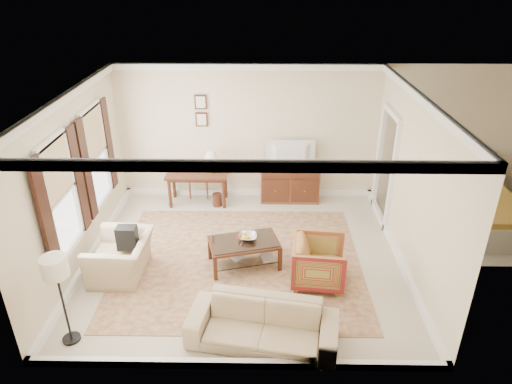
{
  "coord_description": "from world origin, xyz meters",
  "views": [
    {
      "loc": [
        0.31,
        -6.7,
        4.67
      ],
      "look_at": [
        0.2,
        0.3,
        1.15
      ],
      "focal_mm": 32.0,
      "sensor_mm": 36.0,
      "label": 1
    }
  ],
  "objects_px": {
    "sideboard": "(290,184)",
    "striped_armchair": "(319,260)",
    "club_armchair": "(120,251)",
    "sofa": "(263,319)",
    "tv": "(291,146)",
    "coffee_table": "(244,246)",
    "writing_desk": "(198,177)"
  },
  "relations": [
    {
      "from": "coffee_table",
      "to": "club_armchair",
      "type": "relative_size",
      "value": 1.21
    },
    {
      "from": "coffee_table",
      "to": "sofa",
      "type": "xyz_separation_m",
      "value": [
        0.32,
        -1.78,
        0.02
      ]
    },
    {
      "from": "sofa",
      "to": "club_armchair",
      "type": "bearing_deg",
      "value": 157.92
    },
    {
      "from": "writing_desk",
      "to": "striped_armchair",
      "type": "relative_size",
      "value": 1.53
    },
    {
      "from": "striped_armchair",
      "to": "coffee_table",
      "type": "bearing_deg",
      "value": 75.92
    },
    {
      "from": "sideboard",
      "to": "striped_armchair",
      "type": "xyz_separation_m",
      "value": [
        0.32,
        -2.9,
        0.04
      ]
    },
    {
      "from": "tv",
      "to": "coffee_table",
      "type": "relative_size",
      "value": 0.76
    },
    {
      "from": "coffee_table",
      "to": "club_armchair",
      "type": "bearing_deg",
      "value": -171.6
    },
    {
      "from": "sideboard",
      "to": "sofa",
      "type": "distance_m",
      "value": 4.26
    },
    {
      "from": "tv",
      "to": "club_armchair",
      "type": "relative_size",
      "value": 0.92
    },
    {
      "from": "tv",
      "to": "coffee_table",
      "type": "height_order",
      "value": "tv"
    },
    {
      "from": "sideboard",
      "to": "tv",
      "type": "height_order",
      "value": "tv"
    },
    {
      "from": "tv",
      "to": "striped_armchair",
      "type": "xyz_separation_m",
      "value": [
        0.32,
        -2.88,
        -0.83
      ]
    },
    {
      "from": "striped_armchair",
      "to": "tv",
      "type": "bearing_deg",
      "value": 12.53
    },
    {
      "from": "writing_desk",
      "to": "sideboard",
      "type": "height_order",
      "value": "sideboard"
    },
    {
      "from": "writing_desk",
      "to": "tv",
      "type": "relative_size",
      "value": 1.32
    },
    {
      "from": "club_armchair",
      "to": "sofa",
      "type": "bearing_deg",
      "value": 60.38
    },
    {
      "from": "coffee_table",
      "to": "sideboard",
      "type": "bearing_deg",
      "value": 69.91
    },
    {
      "from": "coffee_table",
      "to": "striped_armchair",
      "type": "relative_size",
      "value": 1.51
    },
    {
      "from": "tv",
      "to": "club_armchair",
      "type": "distance_m",
      "value": 4.07
    },
    {
      "from": "sideboard",
      "to": "striped_armchair",
      "type": "bearing_deg",
      "value": -83.67
    },
    {
      "from": "coffee_table",
      "to": "tv",
      "type": "bearing_deg",
      "value": 69.76
    },
    {
      "from": "sideboard",
      "to": "club_armchair",
      "type": "xyz_separation_m",
      "value": [
        -2.91,
        -2.75,
        0.08
      ]
    },
    {
      "from": "writing_desk",
      "to": "sofa",
      "type": "height_order",
      "value": "sofa"
    },
    {
      "from": "sideboard",
      "to": "coffee_table",
      "type": "bearing_deg",
      "value": -110.09
    },
    {
      "from": "club_armchair",
      "to": "sofa",
      "type": "height_order",
      "value": "club_armchair"
    },
    {
      "from": "tv",
      "to": "coffee_table",
      "type": "distance_m",
      "value": 2.73
    },
    {
      "from": "writing_desk",
      "to": "coffee_table",
      "type": "relative_size",
      "value": 1.01
    },
    {
      "from": "coffee_table",
      "to": "club_armchair",
      "type": "height_order",
      "value": "club_armchair"
    },
    {
      "from": "writing_desk",
      "to": "sofa",
      "type": "distance_m",
      "value": 4.31
    },
    {
      "from": "sideboard",
      "to": "sofa",
      "type": "relative_size",
      "value": 0.62
    },
    {
      "from": "club_armchair",
      "to": "coffee_table",
      "type": "bearing_deg",
      "value": 101.14
    }
  ]
}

